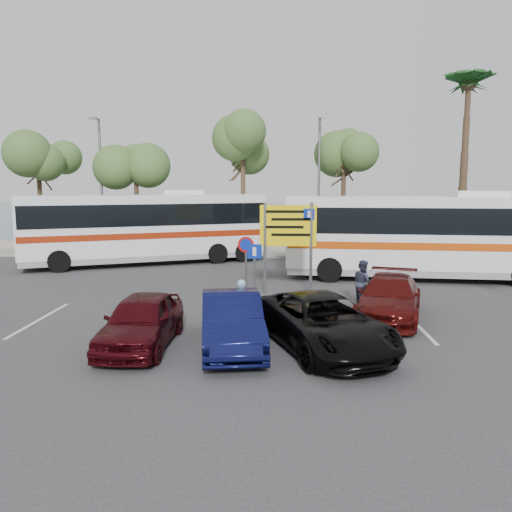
{
  "coord_description": "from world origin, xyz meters",
  "views": [
    {
      "loc": [
        0.59,
        -16.19,
        4.26
      ],
      "look_at": [
        -0.24,
        3.0,
        1.53
      ],
      "focal_mm": 35.0,
      "sensor_mm": 36.0,
      "label": 1
    }
  ],
  "objects_px": {
    "street_lamp_left": "(101,179)",
    "street_lamp_right": "(319,179)",
    "coach_bus_left": "(147,230)",
    "coach_bus_right": "(431,239)",
    "car_maroon": "(389,297)",
    "car_blue": "(232,321)",
    "pedestrian_near": "(241,305)",
    "pedestrian_far": "(363,283)",
    "car_red": "(142,321)",
    "direction_sign": "(288,233)",
    "suv_black": "(323,323)"
  },
  "relations": [
    {
      "from": "car_maroon",
      "to": "pedestrian_far",
      "type": "height_order",
      "value": "pedestrian_far"
    },
    {
      "from": "street_lamp_left",
      "to": "street_lamp_right",
      "type": "height_order",
      "value": "same"
    },
    {
      "from": "street_lamp_right",
      "to": "coach_bus_right",
      "type": "distance_m",
      "value": 8.78
    },
    {
      "from": "pedestrian_near",
      "to": "coach_bus_left",
      "type": "bearing_deg",
      "value": -63.65
    },
    {
      "from": "street_lamp_left",
      "to": "coach_bus_left",
      "type": "relative_size",
      "value": 0.62
    },
    {
      "from": "car_blue",
      "to": "street_lamp_left",
      "type": "bearing_deg",
      "value": 110.74
    },
    {
      "from": "coach_bus_right",
      "to": "coach_bus_left",
      "type": "bearing_deg",
      "value": 164.05
    },
    {
      "from": "coach_bus_left",
      "to": "direction_sign",
      "type": "bearing_deg",
      "value": -44.22
    },
    {
      "from": "coach_bus_left",
      "to": "car_red",
      "type": "bearing_deg",
      "value": -75.96
    },
    {
      "from": "coach_bus_right",
      "to": "car_maroon",
      "type": "bearing_deg",
      "value": -115.8
    },
    {
      "from": "coach_bus_left",
      "to": "pedestrian_near",
      "type": "distance_m",
      "value": 13.93
    },
    {
      "from": "suv_black",
      "to": "pedestrian_near",
      "type": "bearing_deg",
      "value": 125.71
    },
    {
      "from": "car_blue",
      "to": "car_maroon",
      "type": "distance_m",
      "value": 5.76
    },
    {
      "from": "car_maroon",
      "to": "pedestrian_near",
      "type": "xyz_separation_m",
      "value": [
        -4.66,
        -1.68,
        0.1
      ]
    },
    {
      "from": "street_lamp_left",
      "to": "pedestrian_near",
      "type": "relative_size",
      "value": 5.16
    },
    {
      "from": "street_lamp_right",
      "to": "pedestrian_far",
      "type": "distance_m",
      "value": 12.71
    },
    {
      "from": "direction_sign",
      "to": "car_blue",
      "type": "height_order",
      "value": "direction_sign"
    },
    {
      "from": "street_lamp_right",
      "to": "car_blue",
      "type": "xyz_separation_m",
      "value": [
        -3.6,
        -17.02,
        -3.88
      ]
    },
    {
      "from": "street_lamp_right",
      "to": "coach_bus_left",
      "type": "bearing_deg",
      "value": -162.37
    },
    {
      "from": "coach_bus_right",
      "to": "car_red",
      "type": "distance_m",
      "value": 14.55
    },
    {
      "from": "street_lamp_left",
      "to": "car_red",
      "type": "height_order",
      "value": "street_lamp_left"
    },
    {
      "from": "street_lamp_left",
      "to": "coach_bus_right",
      "type": "relative_size",
      "value": 0.61
    },
    {
      "from": "direction_sign",
      "to": "suv_black",
      "type": "xyz_separation_m",
      "value": [
        0.8,
        -6.7,
        -1.72
      ]
    },
    {
      "from": "coach_bus_right",
      "to": "pedestrian_near",
      "type": "height_order",
      "value": "coach_bus_right"
    },
    {
      "from": "street_lamp_right",
      "to": "direction_sign",
      "type": "relative_size",
      "value": 2.23
    },
    {
      "from": "street_lamp_right",
      "to": "car_maroon",
      "type": "height_order",
      "value": "street_lamp_right"
    },
    {
      "from": "street_lamp_right",
      "to": "pedestrian_near",
      "type": "height_order",
      "value": "street_lamp_right"
    },
    {
      "from": "direction_sign",
      "to": "pedestrian_near",
      "type": "relative_size",
      "value": 2.32
    },
    {
      "from": "coach_bus_left",
      "to": "pedestrian_far",
      "type": "distance_m",
      "value": 13.66
    },
    {
      "from": "car_blue",
      "to": "pedestrian_far",
      "type": "xyz_separation_m",
      "value": [
        4.24,
        4.9,
        0.09
      ]
    },
    {
      "from": "car_red",
      "to": "coach_bus_left",
      "type": "bearing_deg",
      "value": 104.94
    },
    {
      "from": "car_red",
      "to": "pedestrian_far",
      "type": "xyz_separation_m",
      "value": [
        6.64,
        4.9,
        0.11
      ]
    },
    {
      "from": "coach_bus_left",
      "to": "suv_black",
      "type": "xyz_separation_m",
      "value": [
        8.3,
        -14.0,
        -1.15
      ]
    },
    {
      "from": "car_maroon",
      "to": "suv_black",
      "type": "xyz_separation_m",
      "value": [
        -2.4,
        -3.18,
        0.03
      ]
    },
    {
      "from": "street_lamp_left",
      "to": "street_lamp_right",
      "type": "xyz_separation_m",
      "value": [
        13.0,
        0.0,
        0.0
      ]
    },
    {
      "from": "street_lamp_right",
      "to": "car_blue",
      "type": "relative_size",
      "value": 1.83
    },
    {
      "from": "coach_bus_left",
      "to": "car_maroon",
      "type": "xyz_separation_m",
      "value": [
        10.7,
        -10.82,
        -1.18
      ]
    },
    {
      "from": "street_lamp_right",
      "to": "car_red",
      "type": "height_order",
      "value": "street_lamp_right"
    },
    {
      "from": "direction_sign",
      "to": "street_lamp_left",
      "type": "bearing_deg",
      "value": 136.83
    },
    {
      "from": "coach_bus_right",
      "to": "car_blue",
      "type": "bearing_deg",
      "value": -129.01
    },
    {
      "from": "coach_bus_right",
      "to": "car_blue",
      "type": "relative_size",
      "value": 2.99
    },
    {
      "from": "street_lamp_right",
      "to": "coach_bus_right",
      "type": "bearing_deg",
      "value": -57.34
    },
    {
      "from": "pedestrian_near",
      "to": "car_maroon",
      "type": "bearing_deg",
      "value": -159.67
    },
    {
      "from": "car_red",
      "to": "suv_black",
      "type": "distance_m",
      "value": 4.8
    },
    {
      "from": "coach_bus_left",
      "to": "pedestrian_far",
      "type": "height_order",
      "value": "coach_bus_left"
    },
    {
      "from": "street_lamp_right",
      "to": "car_red",
      "type": "relative_size",
      "value": 1.94
    },
    {
      "from": "direction_sign",
      "to": "suv_black",
      "type": "height_order",
      "value": "direction_sign"
    },
    {
      "from": "direction_sign",
      "to": "coach_bus_left",
      "type": "xyz_separation_m",
      "value": [
        -7.5,
        7.3,
        -0.57
      ]
    },
    {
      "from": "street_lamp_right",
      "to": "pedestrian_far",
      "type": "relative_size",
      "value": 4.91
    },
    {
      "from": "coach_bus_left",
      "to": "suv_black",
      "type": "relative_size",
      "value": 2.53
    }
  ]
}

